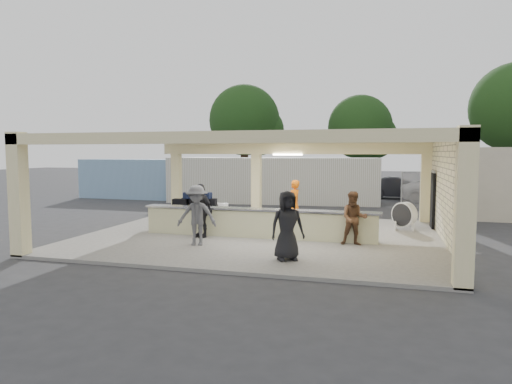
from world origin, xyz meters
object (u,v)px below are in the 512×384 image
(passenger_b, at_px, (201,211))
(car_white_a, at_px, (445,191))
(passenger_d, at_px, (287,226))
(container_blue, at_px, (154,179))
(baggage_handler, at_px, (294,204))
(passenger_c, at_px, (197,215))
(luggage_cart, at_px, (194,208))
(container_white, at_px, (272,180))
(drum_fan, at_px, (404,215))
(baggage_counter, at_px, (257,223))
(passenger_a, at_px, (354,218))
(car_dark, at_px, (400,188))

(passenger_b, distance_m, car_white_a, 17.69)
(passenger_d, distance_m, container_blue, 18.91)
(baggage_handler, xyz_separation_m, passenger_c, (-2.26, -4.14, 0.02))
(passenger_b, bearing_deg, container_blue, 150.83)
(luggage_cart, bearing_deg, container_white, 85.06)
(passenger_c, bearing_deg, container_blue, 110.64)
(drum_fan, bearing_deg, luggage_cart, -132.03)
(luggage_cart, height_order, container_blue, container_blue)
(baggage_counter, relative_size, luggage_cart, 3.59)
(passenger_b, xyz_separation_m, container_white, (-0.41, 11.91, 0.32))
(baggage_counter, bearing_deg, passenger_c, -128.80)
(drum_fan, bearing_deg, passenger_d, -80.47)
(container_blue, bearing_deg, container_white, -1.63)
(drum_fan, distance_m, passenger_a, 3.75)
(drum_fan, distance_m, passenger_c, 7.88)
(passenger_b, relative_size, car_dark, 0.43)
(baggage_counter, xyz_separation_m, passenger_a, (3.25, -0.50, 0.35))
(passenger_d, relative_size, car_white_a, 0.38)
(passenger_a, distance_m, passenger_c, 4.88)
(luggage_cart, distance_m, car_dark, 16.29)
(passenger_a, xyz_separation_m, passenger_b, (-5.09, -0.07, 0.07))
(passenger_d, height_order, car_dark, passenger_d)
(passenger_c, bearing_deg, car_dark, 56.99)
(passenger_c, height_order, car_white_a, passenger_c)
(passenger_b, distance_m, passenger_d, 4.25)
(passenger_a, height_order, container_white, container_white)
(passenger_a, height_order, passenger_b, passenger_b)
(baggage_counter, height_order, car_dark, car_dark)
(passenger_a, height_order, passenger_d, passenger_d)
(baggage_handler, distance_m, container_blue, 14.50)
(passenger_d, height_order, container_white, container_white)
(baggage_handler, height_order, car_dark, baggage_handler)
(container_white, bearing_deg, container_blue, 172.16)
(car_dark, height_order, container_white, container_white)
(passenger_a, relative_size, passenger_c, 0.90)
(luggage_cart, bearing_deg, passenger_b, -62.21)
(car_white_a, bearing_deg, passenger_b, 144.96)
(baggage_counter, bearing_deg, passenger_b, -162.89)
(drum_fan, relative_size, passenger_b, 0.57)
(drum_fan, bearing_deg, car_white_a, 114.81)
(drum_fan, xyz_separation_m, baggage_handler, (-4.07, -0.54, 0.36))
(drum_fan, bearing_deg, passenger_a, -77.37)
(baggage_handler, distance_m, container_white, 9.52)
(baggage_counter, height_order, passenger_a, passenger_a)
(baggage_handler, relative_size, passenger_a, 1.09)
(passenger_d, distance_m, container_white, 14.85)
(drum_fan, relative_size, baggage_handler, 0.57)
(container_blue, bearing_deg, car_dark, 15.45)
(drum_fan, relative_size, passenger_d, 0.56)
(car_white_a, distance_m, container_white, 10.37)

